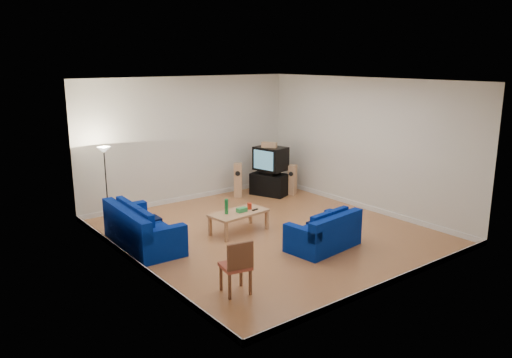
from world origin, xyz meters
TOP-DOWN VIEW (x-y plane):
  - room at (0.00, 0.00)m, footprint 6.01×6.51m
  - sofa_three_seat at (-2.48, 0.91)m, footprint 0.97×2.11m
  - sofa_loveseat at (0.32, -1.40)m, footprint 1.54×0.98m
  - coffee_table at (-0.48, 0.38)m, footprint 1.31×0.75m
  - bottle at (-0.76, 0.42)m, footprint 0.10×0.10m
  - tissue_box at (-0.43, 0.34)m, footprint 0.23×0.13m
  - red_canister at (-0.18, 0.40)m, footprint 0.12×0.12m
  - remote at (-0.12, 0.27)m, footprint 0.16×0.08m
  - tv_stand at (1.94, 2.35)m, footprint 0.86×1.09m
  - av_receiver at (1.95, 2.35)m, footprint 0.43×0.50m
  - television at (1.97, 2.34)m, footprint 0.75×0.92m
  - centre_speaker at (1.91, 2.31)m, footprint 0.35×0.42m
  - speaker_left at (1.15, 2.70)m, footprint 0.33×0.34m
  - speaker_right at (2.45, 1.98)m, footprint 0.31×0.29m
  - floor_lamp at (-2.45, 2.70)m, footprint 0.30×0.30m
  - dining_chair at (-2.18, -1.96)m, footprint 0.51×0.51m

SIDE VIEW (x-z plane):
  - sofa_loveseat at x=0.32m, z-range -0.09..0.64m
  - tv_stand at x=1.94m, z-range 0.00..0.59m
  - sofa_three_seat at x=-2.48m, z-range -0.10..0.70m
  - coffee_table at x=-0.48m, z-range 0.17..0.63m
  - speaker_right at x=2.45m, z-range 0.00..0.82m
  - speaker_left at x=1.15m, z-range 0.00..0.91m
  - remote at x=-0.12m, z-range 0.45..0.47m
  - tissue_box at x=-0.43m, z-range 0.45..0.55m
  - dining_chair at x=-2.18m, z-range 0.05..0.95m
  - red_canister at x=-0.18m, z-range 0.45..0.59m
  - bottle at x=-0.76m, z-range 0.45..0.78m
  - av_receiver at x=1.95m, z-range 0.59..0.69m
  - television at x=1.97m, z-range 0.69..1.32m
  - centre_speaker at x=1.91m, z-range 1.32..1.46m
  - floor_lamp at x=-2.45m, z-range 0.57..2.31m
  - room at x=0.00m, z-range -0.06..3.15m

